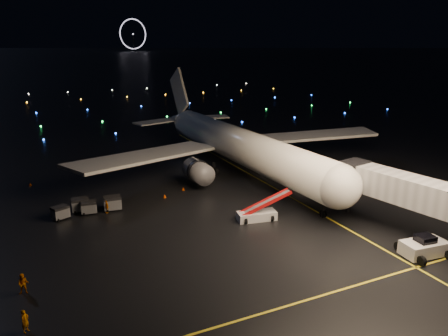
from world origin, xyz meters
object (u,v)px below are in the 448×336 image
at_px(pushback_tug, 424,245).
at_px(belt_loader, 257,207).
at_px(airliner, 231,124).
at_px(baggage_cart_2, 80,205).
at_px(crew_a, 25,321).
at_px(crew_c, 107,207).
at_px(baggage_cart_0, 112,203).
at_px(baggage_cart_3, 60,213).
at_px(baggage_cart_1, 89,208).
at_px(crew_b, 23,284).

distance_m(pushback_tug, belt_loader, 18.09).
bearing_deg(airliner, baggage_cart_2, -163.27).
height_order(crew_a, crew_c, crew_a).
bearing_deg(belt_loader, pushback_tug, -44.08).
height_order(airliner, belt_loader, airliner).
distance_m(crew_a, baggage_cart_0, 23.57).
bearing_deg(baggage_cart_3, pushback_tug, -61.12).
xyz_separation_m(pushback_tug, baggage_cart_0, (-25.19, 25.07, -0.17)).
relative_size(baggage_cart_0, baggage_cart_1, 1.14).
xyz_separation_m(airliner, baggage_cart_0, (-21.18, -9.87, -6.64)).
relative_size(airliner, baggage_cart_3, 28.66).
distance_m(belt_loader, baggage_cart_0, 17.98).
bearing_deg(airliner, crew_c, -157.16).
xyz_separation_m(crew_b, baggage_cart_2, (6.88, 16.76, -0.06)).
bearing_deg(baggage_cart_3, belt_loader, -48.73).
relative_size(belt_loader, baggage_cart_3, 3.63).
bearing_deg(crew_c, pushback_tug, 31.32).
bearing_deg(crew_a, belt_loader, -25.47).
relative_size(pushback_tug, crew_c, 2.73).
distance_m(airliner, baggage_cart_3, 29.89).
relative_size(crew_c, baggage_cart_3, 0.88).
relative_size(belt_loader, crew_b, 3.65).
bearing_deg(airliner, baggage_cart_3, -162.38).
xyz_separation_m(crew_c, baggage_cart_2, (-2.84, 1.76, 0.05)).
xyz_separation_m(pushback_tug, belt_loader, (-10.52, 14.70, 0.58)).
height_order(baggage_cart_1, baggage_cart_3, baggage_cart_3).
bearing_deg(crew_a, baggage_cart_1, 21.42).
height_order(belt_loader, baggage_cart_3, belt_loader).
height_order(baggage_cart_0, baggage_cart_2, baggage_cart_0).
bearing_deg(crew_a, baggage_cart_0, 14.87).
bearing_deg(baggage_cart_2, airliner, 23.49).
bearing_deg(belt_loader, crew_c, 158.14).
bearing_deg(baggage_cart_0, crew_b, -119.66).
height_order(baggage_cart_1, baggage_cart_2, baggage_cart_2).
relative_size(pushback_tug, baggage_cart_3, 2.39).
distance_m(pushback_tug, baggage_cart_2, 39.01).
xyz_separation_m(airliner, baggage_cart_3, (-27.34, -10.05, -6.74)).
bearing_deg(baggage_cart_0, baggage_cart_1, -177.37).
distance_m(crew_b, baggage_cart_3, 16.03).
bearing_deg(baggage_cart_1, baggage_cart_3, -167.88).
bearing_deg(crew_b, crew_c, 70.99).
bearing_deg(crew_b, crew_a, -76.51).
relative_size(crew_a, crew_c, 1.11).
bearing_deg(pushback_tug, belt_loader, 131.73).
distance_m(belt_loader, crew_a, 27.45).
xyz_separation_m(belt_loader, crew_a, (-25.28, -10.69, -0.73)).
height_order(crew_a, baggage_cart_0, crew_a).
relative_size(crew_b, baggage_cart_3, 0.99).
bearing_deg(baggage_cart_0, airliner, 29.43).
relative_size(belt_loader, baggage_cart_1, 3.68).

